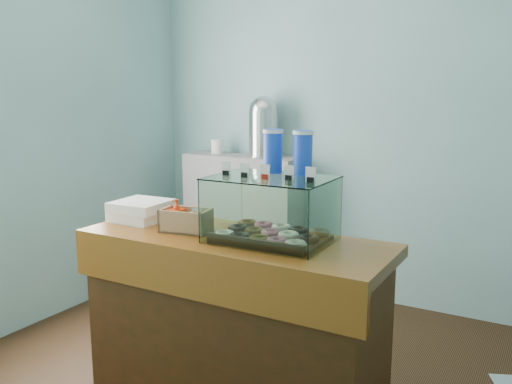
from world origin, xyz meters
The scene contains 8 objects.
ground centered at (0.00, 0.00, 0.00)m, with size 3.50×3.50×0.00m, color black.
room_shell centered at (0.03, 0.01, 1.71)m, with size 3.54×3.04×2.82m.
counter centered at (0.00, -0.25, 0.46)m, with size 1.60×0.60×0.90m.
back_shelf centered at (-0.90, 1.32, 0.55)m, with size 1.00×0.32×1.10m, color gray.
display_case centered at (0.20, -0.18, 1.07)m, with size 0.59×0.44×0.53m.
condiment_crate centered at (-0.28, -0.28, 0.96)m, with size 0.27×0.19×0.17m.
pastry_boxes centered at (-0.64, -0.21, 0.96)m, with size 0.30×0.30×0.11m.
coffee_urn centered at (-0.71, 1.33, 1.36)m, with size 0.26×0.26×0.49m.
Camera 1 is at (1.41, -2.48, 1.62)m, focal length 38.00 mm.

